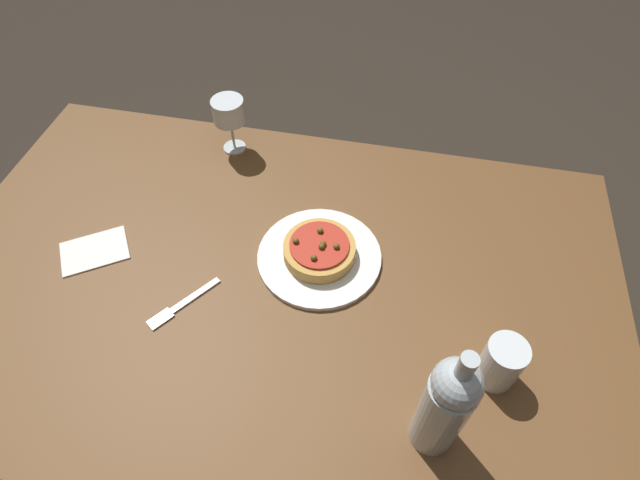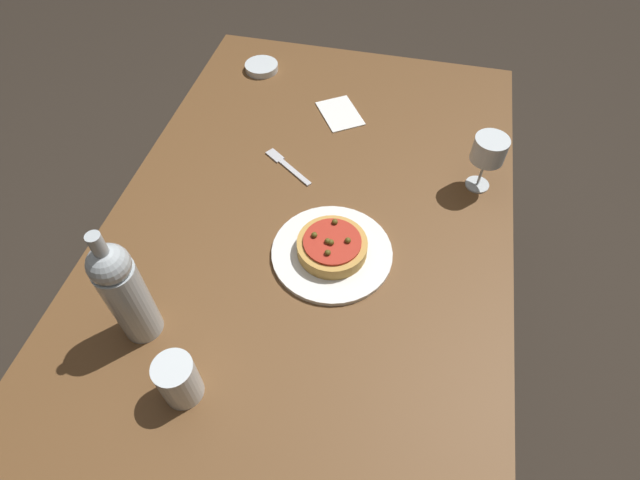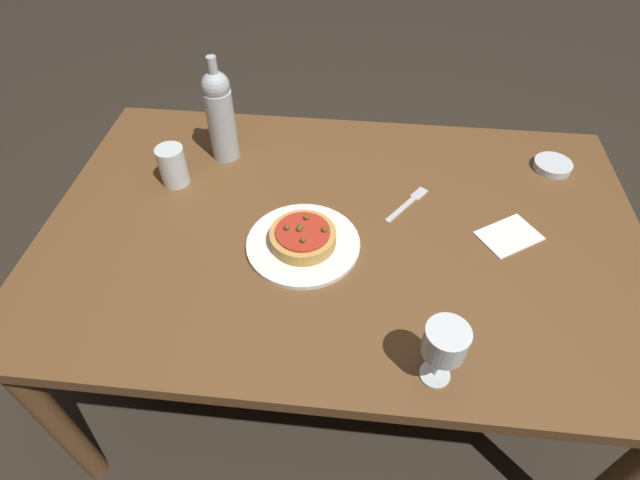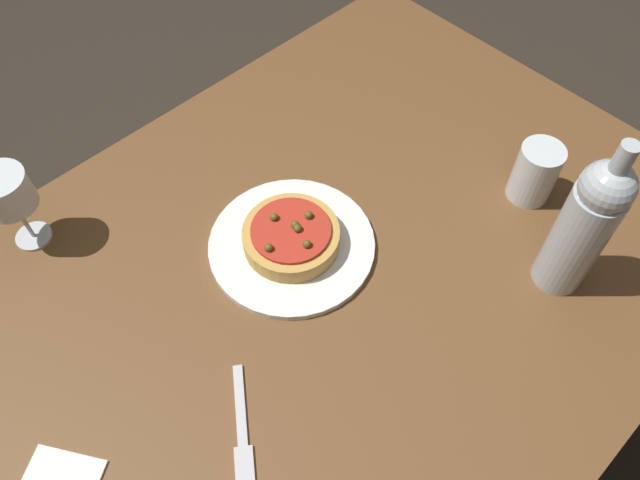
{
  "view_description": "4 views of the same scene",
  "coord_description": "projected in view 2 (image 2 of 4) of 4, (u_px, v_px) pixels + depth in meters",
  "views": [
    {
      "loc": [
        -0.23,
        0.58,
        1.61
      ],
      "look_at": [
        -0.09,
        -0.1,
        0.75
      ],
      "focal_mm": 28.0,
      "sensor_mm": 36.0,
      "label": 1
    },
    {
      "loc": [
        -0.76,
        -0.2,
        1.63
      ],
      "look_at": [
        -0.13,
        -0.06,
        0.8
      ],
      "focal_mm": 28.0,
      "sensor_mm": 36.0,
      "label": 2
    },
    {
      "loc": [
        0.04,
        -0.9,
        1.6
      ],
      "look_at": [
        -0.05,
        -0.1,
        0.76
      ],
      "focal_mm": 28.0,
      "sensor_mm": 36.0,
      "label": 3
    },
    {
      "loc": [
        0.29,
        0.38,
        1.57
      ],
      "look_at": [
        -0.11,
        -0.03,
        0.76
      ],
      "focal_mm": 35.0,
      "sensor_mm": 36.0,
      "label": 4
    }
  ],
  "objects": [
    {
      "name": "ground_plane",
      "position": [
        313.0,
        347.0,
        1.77
      ],
      "size": [
        14.0,
        14.0,
        0.0
      ],
      "primitive_type": "plane",
      "color": "#2D261E"
    },
    {
      "name": "dining_table",
      "position": [
        310.0,
        238.0,
        1.28
      ],
      "size": [
        1.52,
        0.97,
        0.7
      ],
      "color": "brown",
      "rests_on": "ground_plane"
    },
    {
      "name": "dinner_plate",
      "position": [
        332.0,
        253.0,
        1.15
      ],
      "size": [
        0.28,
        0.28,
        0.01
      ],
      "color": "white",
      "rests_on": "dining_table"
    },
    {
      "name": "pizza",
      "position": [
        332.0,
        246.0,
        1.13
      ],
      "size": [
        0.16,
        0.16,
        0.05
      ],
      "color": "gold",
      "rests_on": "dinner_plate"
    },
    {
      "name": "wine_glass",
      "position": [
        489.0,
        151.0,
        1.2
      ],
      "size": [
        0.08,
        0.08,
        0.15
      ],
      "color": "silver",
      "rests_on": "dining_table"
    },
    {
      "name": "wine_bottle",
      "position": [
        124.0,
        291.0,
        0.93
      ],
      "size": [
        0.08,
        0.08,
        0.31
      ],
      "color": "#B2BCC1",
      "rests_on": "dining_table"
    },
    {
      "name": "water_cup",
      "position": [
        178.0,
        380.0,
        0.91
      ],
      "size": [
        0.08,
        0.08,
        0.11
      ],
      "color": "silver",
      "rests_on": "dining_table"
    },
    {
      "name": "side_bowl",
      "position": [
        262.0,
        67.0,
        1.6
      ],
      "size": [
        0.11,
        0.11,
        0.02
      ],
      "color": "silver",
      "rests_on": "dining_table"
    },
    {
      "name": "fork",
      "position": [
        286.0,
        165.0,
        1.33
      ],
      "size": [
        0.12,
        0.15,
        0.0
      ],
      "rotation": [
        0.0,
        0.0,
        0.94
      ],
      "color": "silver",
      "rests_on": "dining_table"
    },
    {
      "name": "paper_napkin",
      "position": [
        340.0,
        114.0,
        1.47
      ],
      "size": [
        0.18,
        0.17,
        0.0
      ],
      "color": "white",
      "rests_on": "dining_table"
    }
  ]
}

